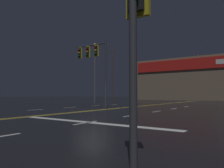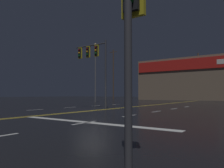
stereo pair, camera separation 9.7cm
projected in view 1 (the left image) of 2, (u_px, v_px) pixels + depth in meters
ground_plane at (93, 111)px, 15.52m from camera, size 200.00×200.00×0.00m
road_markings at (92, 112)px, 14.46m from camera, size 12.12×60.00×0.01m
traffic_signal_median at (92, 56)px, 18.74m from camera, size 3.38×0.36×5.66m
traffic_signal_corner_southeast at (136, 11)px, 3.58m from camera, size 0.42×0.36×3.41m
streetlight_near_right at (95, 64)px, 33.54m from camera, size 0.56×0.56×9.05m
building_backdrop at (204, 79)px, 46.68m from camera, size 26.98×10.23×8.81m
utility_pole_row at (198, 70)px, 43.24m from camera, size 43.53×0.26×12.51m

